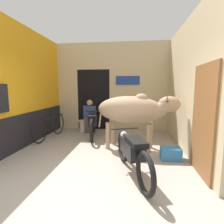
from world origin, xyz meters
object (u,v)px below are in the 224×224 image
(motorcycle_near, at_px, (132,152))
(shopkeeper_seated, at_px, (90,115))
(crate, at_px, (171,154))
(cow, at_px, (133,110))
(bicycle, at_px, (50,127))
(motorcycle_far, at_px, (93,123))
(plastic_stool, at_px, (83,126))

(motorcycle_near, relative_size, shopkeeper_seated, 1.56)
(motorcycle_near, bearing_deg, crate, 42.88)
(cow, bearing_deg, shopkeeper_seated, 135.33)
(motorcycle_near, bearing_deg, shopkeeper_seated, 117.36)
(bicycle, xyz_separation_m, shopkeeper_seated, (1.08, 0.92, 0.25))
(cow, relative_size, bicycle, 1.22)
(motorcycle_far, relative_size, bicycle, 1.07)
(shopkeeper_seated, height_order, plastic_stool, shopkeeper_seated)
(plastic_stool, bearing_deg, shopkeeper_seated, -0.55)
(shopkeeper_seated, distance_m, plastic_stool, 0.47)
(motorcycle_near, relative_size, plastic_stool, 4.30)
(bicycle, distance_m, shopkeeper_seated, 1.44)
(bicycle, height_order, shopkeeper_seated, shopkeeper_seated)
(plastic_stool, bearing_deg, motorcycle_far, -47.75)
(bicycle, height_order, crate, bicycle)
(cow, height_order, crate, cow)
(cow, bearing_deg, crate, -37.63)
(motorcycle_near, height_order, plastic_stool, motorcycle_near)
(plastic_stool, bearing_deg, cow, -40.33)
(motorcycle_far, bearing_deg, bicycle, -165.14)
(bicycle, xyz_separation_m, crate, (3.52, -1.30, -0.23))
(cow, relative_size, crate, 5.01)
(cow, distance_m, bicycle, 2.82)
(motorcycle_near, xyz_separation_m, plastic_stool, (-1.83, 3.03, -0.22))
(motorcycle_near, relative_size, bicycle, 1.03)
(motorcycle_far, xyz_separation_m, crate, (2.18, -1.66, -0.32))
(cow, xyz_separation_m, motorcycle_far, (-1.32, 1.00, -0.59))
(plastic_stool, distance_m, crate, 3.50)
(cow, xyz_separation_m, motorcycle_near, (-0.01, -1.47, -0.60))
(motorcycle_far, xyz_separation_m, plastic_stool, (-0.51, 0.57, -0.23))
(bicycle, bearing_deg, motorcycle_near, -38.54)
(motorcycle_far, height_order, crate, motorcycle_far)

